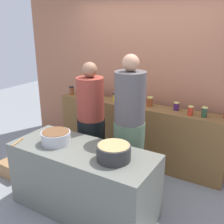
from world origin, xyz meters
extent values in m
plane|color=gray|center=(0.00, 0.00, 0.00)|extent=(12.00, 12.00, 0.00)
cube|color=#A6684C|center=(0.00, 1.45, 1.50)|extent=(4.80, 0.12, 3.00)
cube|color=brown|center=(0.00, 1.10, 0.47)|extent=(2.70, 0.36, 0.95)
cube|color=#60625A|center=(0.00, -0.30, 0.40)|extent=(1.70, 0.70, 0.80)
cylinder|color=brown|center=(-1.25, 1.06, 1.01)|extent=(0.08, 0.08, 0.13)
cylinder|color=black|center=(-1.25, 1.06, 1.08)|extent=(0.09, 0.09, 0.01)
cylinder|color=orange|center=(-0.94, 1.11, 0.99)|extent=(0.08, 0.08, 0.09)
cylinder|color=black|center=(-0.94, 1.11, 1.05)|extent=(0.08, 0.08, 0.01)
cylinder|color=#985027|center=(-0.80, 1.12, 1.01)|extent=(0.08, 0.08, 0.12)
cylinder|color=#D6C666|center=(-0.80, 1.12, 1.08)|extent=(0.08, 0.08, 0.01)
cylinder|color=#215B27|center=(-0.70, 1.16, 1.00)|extent=(0.07, 0.07, 0.11)
cylinder|color=silver|center=(-0.70, 1.16, 1.07)|extent=(0.08, 0.08, 0.01)
cylinder|color=gold|center=(-0.38, 1.08, 1.01)|extent=(0.08, 0.08, 0.12)
cylinder|color=black|center=(-0.38, 1.08, 1.08)|extent=(0.08, 0.08, 0.02)
cylinder|color=#3C451F|center=(-0.23, 1.16, 1.00)|extent=(0.08, 0.08, 0.10)
cylinder|color=black|center=(-0.23, 1.16, 1.05)|extent=(0.09, 0.09, 0.01)
cylinder|color=orange|center=(-0.04, 1.16, 1.00)|extent=(0.08, 0.08, 0.11)
cylinder|color=#D6C666|center=(-0.04, 1.16, 1.06)|extent=(0.08, 0.08, 0.01)
cylinder|color=brown|center=(0.19, 1.13, 1.01)|extent=(0.08, 0.08, 0.13)
cylinder|color=#D6C666|center=(0.19, 1.13, 1.08)|extent=(0.09, 0.09, 0.02)
cylinder|color=#3E1C53|center=(0.59, 1.16, 1.00)|extent=(0.08, 0.08, 0.10)
cylinder|color=#D6C666|center=(0.59, 1.16, 1.06)|extent=(0.08, 0.08, 0.01)
cylinder|color=red|center=(0.82, 1.04, 1.01)|extent=(0.07, 0.07, 0.12)
cylinder|color=#D6C666|center=(0.82, 1.04, 1.07)|extent=(0.07, 0.07, 0.01)
cylinder|color=#26452E|center=(1.00, 1.07, 1.01)|extent=(0.08, 0.08, 0.12)
cylinder|color=#D6C666|center=(1.00, 1.07, 1.08)|extent=(0.08, 0.08, 0.01)
cylinder|color=#B7B7BC|center=(-0.36, -0.32, 0.87)|extent=(0.34, 0.34, 0.14)
cylinder|color=brown|center=(-0.36, -0.32, 0.94)|extent=(0.31, 0.31, 0.00)
cylinder|color=#2D2D2D|center=(0.42, -0.32, 0.88)|extent=(0.36, 0.36, 0.16)
cylinder|color=tan|center=(0.42, -0.32, 0.96)|extent=(0.33, 0.33, 0.00)
cylinder|color=#9E703D|center=(-0.75, -0.56, 0.81)|extent=(0.08, 0.22, 0.02)
cylinder|color=black|center=(-0.30, 0.30, 0.46)|extent=(0.38, 0.38, 0.92)
cylinder|color=maroon|center=(-0.30, 0.30, 1.20)|extent=(0.36, 0.36, 0.56)
sphere|color=#8C6047|center=(-0.30, 0.30, 1.58)|extent=(0.20, 0.20, 0.20)
cylinder|color=#4E654C|center=(0.30, 0.26, 0.50)|extent=(0.39, 0.39, 1.00)
cylinder|color=#4E494A|center=(0.30, 0.26, 1.31)|extent=(0.37, 0.37, 0.61)
sphere|color=tan|center=(0.30, 0.26, 1.71)|extent=(0.20, 0.20, 0.20)
cube|color=#976D45|center=(-1.33, -0.22, 0.11)|extent=(0.43, 0.32, 0.21)
camera|label=1|loc=(1.66, -2.41, 2.15)|focal=42.48mm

